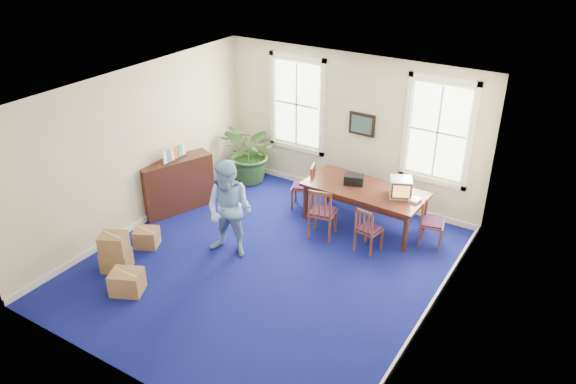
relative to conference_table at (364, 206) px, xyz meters
The scene contains 25 objects.
floor 2.45m from the conference_table, 111.21° to the right, with size 6.50×6.50×0.00m, color navy.
ceiling 3.69m from the conference_table, 111.21° to the right, with size 6.50×6.50×0.00m, color white.
wall_back 1.78m from the conference_table, 131.16° to the left, with size 6.50×6.50×0.00m, color beige.
wall_front 5.70m from the conference_table, 99.02° to the right, with size 6.50×6.50×0.00m, color beige.
wall_left 4.64m from the conference_table, 149.84° to the right, with size 6.50×6.50×0.00m, color beige.
wall_right 3.32m from the conference_table, 46.63° to the right, with size 6.50×6.50×0.00m, color beige.
baseboard_back 1.35m from the conference_table, 132.03° to the left, with size 6.00×0.04×0.12m, color white.
baseboard_left 4.47m from the conference_table, 149.64° to the right, with size 0.04×6.50×0.12m, color white.
baseboard_right 3.10m from the conference_table, 47.03° to the right, with size 0.04×6.50×0.12m, color white.
window_left 2.81m from the conference_table, 155.75° to the left, with size 1.40×0.12×2.20m, color white, non-canonical shape.
window_right 2.06m from the conference_table, 43.65° to the left, with size 1.40×0.12×2.20m, color white, non-canonical shape.
wall_picture 1.74m from the conference_table, 121.14° to the left, with size 0.58×0.06×0.48m, color black, non-canonical shape.
conference_table is the anchor object (origin of this frame).
crt_tv 0.93m from the conference_table, ahead, with size 0.41×0.44×0.37m, color #B7B7BC, non-canonical shape.
game_console 1.13m from the conference_table, ahead, with size 0.17×0.22×0.05m, color white.
equipment_bag 0.58m from the conference_table, 168.69° to the left, with size 0.38×0.25×0.19m, color black.
chair_near_left 0.97m from the conference_table, 120.96° to the right, with size 0.48×0.48×1.08m, color brown, non-canonical shape.
chair_near_right 0.96m from the conference_table, 59.04° to the right, with size 0.41×0.41×0.92m, color brown, non-canonical shape.
chair_end_left 1.43m from the conference_table, behind, with size 0.45×0.45×1.00m, color brown, non-canonical shape.
chair_end_right 1.43m from the conference_table, ahead, with size 0.43×0.43×0.95m, color brown, non-canonical shape.
man 2.85m from the conference_table, 125.44° to the right, with size 0.91×0.71×1.87m, color #86B0E1.
credenza 3.93m from the conference_table, 157.37° to the right, with size 0.44×1.55×1.22m, color #401D12.
brochure_rack 4.02m from the conference_table, 157.25° to the right, with size 0.12×0.68×0.30m, color #99999E, non-canonical shape.
potted_plant 3.09m from the conference_table, behind, with size 1.34×1.16×1.49m, color #2C5420.
cardboard_boxes 4.67m from the conference_table, 128.00° to the right, with size 1.32×1.32×0.75m, color #A07446, non-canonical shape.
Camera 1 is at (4.82, -6.98, 5.88)m, focal length 35.00 mm.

